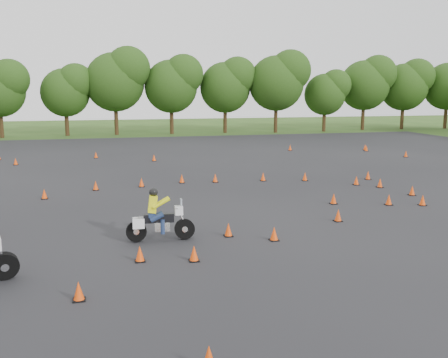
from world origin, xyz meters
TOP-DOWN VIEW (x-y plane):
  - ground at (0.00, 0.00)m, footprint 140.00×140.00m
  - asphalt_pad at (0.00, 6.00)m, footprint 62.00×62.00m
  - treeline at (2.90, 34.73)m, footprint 86.71×32.49m
  - traffic_cones at (0.60, 4.38)m, footprint 36.96×32.40m
  - rider_yellow at (-3.26, -0.43)m, footprint 2.33×0.83m

SIDE VIEW (x-z plane):
  - ground at x=0.00m, z-range 0.00..0.00m
  - asphalt_pad at x=0.00m, z-range 0.01..0.01m
  - traffic_cones at x=0.60m, z-range 0.01..0.46m
  - rider_yellow at x=-3.26m, z-range 0.00..1.78m
  - treeline at x=2.90m, z-range -0.58..9.57m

